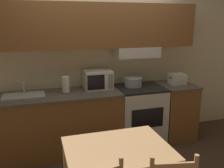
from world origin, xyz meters
TOP-DOWN VIEW (x-y plane):
  - ground_plane at (0.00, 0.00)m, footprint 16.00×16.00m
  - wall_back at (0.02, -0.06)m, footprint 5.34×0.38m
  - lower_counter_main at (-0.63, -0.33)m, footprint 1.69×0.67m
  - lower_counter_right_stub at (1.21, -0.33)m, footprint 0.54×0.67m
  - stove_range at (0.58, -0.32)m, footprint 0.72×0.65m
  - cooking_pot at (0.50, -0.24)m, footprint 0.36×0.29m
  - microwave at (-0.06, -0.21)m, footprint 0.41×0.34m
  - toaster at (1.23, -0.31)m, footprint 0.26×0.21m
  - sink_basin at (-1.12, -0.33)m, footprint 0.55×0.33m
  - paper_towel_roll at (-0.55, -0.31)m, footprint 0.12×0.12m
  - dining_table at (-0.28, -1.84)m, footprint 0.94×0.72m

SIDE VIEW (x-z plane):
  - ground_plane at x=0.00m, z-range 0.00..0.00m
  - stove_range at x=0.58m, z-range 0.00..0.89m
  - lower_counter_main at x=-0.63m, z-range 0.00..0.89m
  - lower_counter_right_stub at x=1.21m, z-range 0.00..0.89m
  - dining_table at x=-0.28m, z-range 0.26..1.04m
  - sink_basin at x=-1.12m, z-range 0.79..1.01m
  - cooking_pot at x=0.50m, z-range 0.89..1.03m
  - toaster at x=1.23m, z-range 0.89..1.06m
  - paper_towel_roll at x=-0.55m, z-range 0.88..1.12m
  - microwave at x=-0.06m, z-range 0.89..1.16m
  - wall_back at x=0.02m, z-range 0.25..2.80m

